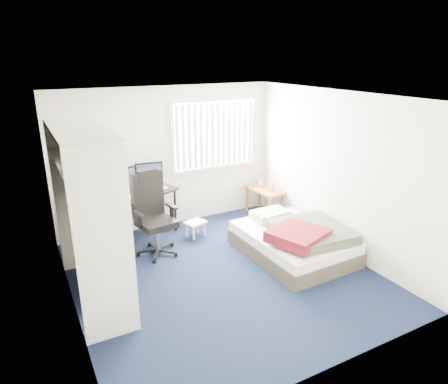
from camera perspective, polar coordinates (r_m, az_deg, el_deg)
name	(u,v)px	position (r m, az deg, el deg)	size (l,w,h in m)	color
ground	(223,274)	(5.85, -0.11, -11.70)	(4.20, 4.20, 0.00)	black
room_shell	(223,174)	(5.24, -0.12, 2.62)	(4.20, 4.20, 4.20)	silver
window_assembly	(215,135)	(7.39, -1.34, 8.20)	(1.72, 0.09, 1.32)	white
closet	(89,199)	(5.04, -18.68, -1.01)	(0.64, 1.84, 2.22)	beige
desk	(126,194)	(6.73, -13.78, -0.24)	(1.81, 1.36, 1.27)	black
office_chair	(154,222)	(6.36, -10.00, -4.23)	(0.72, 0.72, 1.33)	black
footstool	(195,225)	(6.91, -4.10, -4.72)	(0.40, 0.35, 0.27)	white
nightstand	(265,192)	(7.72, 5.84, -0.02)	(0.46, 0.82, 0.72)	brown
bed	(295,240)	(6.34, 10.13, -6.79)	(1.38, 1.81, 0.59)	#3F362D
pine_box	(103,290)	(5.48, -16.92, -13.24)	(0.38, 0.28, 0.28)	tan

